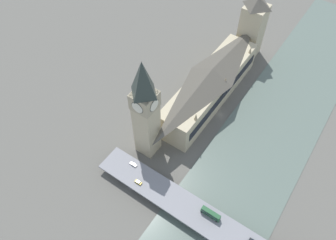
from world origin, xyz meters
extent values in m
plane|color=#605E56|center=(0.00, 0.00, 0.00)|extent=(600.00, 600.00, 0.00)
cube|color=slate|center=(-34.43, 0.00, 0.15)|extent=(56.87, 360.00, 0.30)
cube|color=#C1B28E|center=(14.30, -8.00, 10.87)|extent=(22.61, 97.06, 21.73)
cube|color=black|center=(2.85, -8.00, 11.95)|extent=(0.40, 89.29, 6.52)
pyramid|color=#514C42|center=(14.30, -8.00, 25.46)|extent=(22.15, 95.12, 7.45)
cone|color=tan|center=(4.00, -44.88, 24.23)|extent=(2.20, 2.20, 5.00)
cone|color=tan|center=(4.00, -8.00, 24.23)|extent=(2.20, 2.20, 5.00)
cone|color=tan|center=(4.00, 28.88, 24.23)|extent=(2.20, 2.20, 5.00)
cube|color=#C1B28E|center=(24.42, 50.44, 25.56)|extent=(11.82, 11.82, 51.13)
cube|color=tan|center=(24.42, 50.44, 45.81)|extent=(12.53, 12.53, 10.64)
cylinder|color=black|center=(18.34, 50.44, 45.81)|extent=(0.50, 7.51, 7.51)
cylinder|color=silver|center=(18.22, 50.44, 45.81)|extent=(0.62, 6.95, 6.95)
cylinder|color=black|center=(30.51, 50.44, 45.81)|extent=(0.50, 7.51, 7.51)
cylinder|color=silver|center=(30.63, 50.44, 45.81)|extent=(0.62, 6.95, 6.95)
cylinder|color=black|center=(24.42, 44.35, 45.81)|extent=(7.51, 0.50, 7.51)
cylinder|color=silver|center=(24.42, 44.23, 45.81)|extent=(6.95, 0.62, 6.95)
cylinder|color=black|center=(24.42, 56.52, 45.81)|extent=(7.51, 0.50, 7.51)
cylinder|color=silver|center=(24.42, 56.64, 45.81)|extent=(6.95, 0.62, 6.95)
pyramid|color=#2D3833|center=(24.42, 50.44, 62.06)|extent=(12.06, 12.06, 21.87)
cube|color=#C1B28E|center=(14.30, -68.72, 21.34)|extent=(16.38, 16.38, 42.67)
pyramid|color=#514C42|center=(14.30, -68.72, 46.36)|extent=(16.38, 16.38, 7.37)
cube|color=slate|center=(-34.43, 72.69, 2.57)|extent=(3.00, 14.18, 5.13)
cube|color=slate|center=(16.57, 72.69, 2.57)|extent=(3.00, 14.18, 5.13)
cube|color=gray|center=(-34.43, 72.69, 5.73)|extent=(145.73, 16.68, 1.20)
cube|color=#235B33|center=(-31.39, 69.60, 7.69)|extent=(11.06, 2.52, 1.87)
cube|color=black|center=(-31.39, 69.60, 8.06)|extent=(9.95, 2.58, 0.82)
cube|color=#235B33|center=(-31.39, 69.60, 9.71)|extent=(10.84, 2.52, 2.19)
cube|color=black|center=(-31.39, 69.60, 9.82)|extent=(9.95, 2.58, 1.05)
cube|color=#1E4E2B|center=(-31.39, 69.60, 10.89)|extent=(10.73, 2.40, 0.16)
cylinder|color=black|center=(-26.70, 68.45, 6.86)|extent=(1.05, 0.28, 1.05)
cylinder|color=black|center=(-26.70, 70.76, 6.86)|extent=(1.05, 0.28, 1.05)
cylinder|color=black|center=(-35.97, 68.45, 6.86)|extent=(1.05, 0.28, 1.05)
cylinder|color=black|center=(-35.97, 70.76, 6.86)|extent=(1.05, 0.28, 1.05)
cube|color=gold|center=(12.26, 76.10, 6.90)|extent=(4.24, 1.87, 0.63)
cube|color=black|center=(12.14, 76.10, 7.48)|extent=(2.20, 1.69, 0.53)
cylinder|color=black|center=(13.89, 75.25, 6.68)|extent=(0.70, 0.22, 0.70)
cylinder|color=black|center=(13.89, 76.95, 6.68)|extent=(0.70, 0.22, 0.70)
cylinder|color=black|center=(10.64, 75.25, 6.68)|extent=(0.70, 0.22, 0.70)
cylinder|color=black|center=(10.64, 76.95, 6.68)|extent=(0.70, 0.22, 0.70)
cube|color=silver|center=(21.97, 68.49, 6.84)|extent=(4.74, 1.81, 0.57)
cube|color=black|center=(21.83, 68.49, 7.37)|extent=(2.46, 1.63, 0.50)
cylinder|color=black|center=(23.91, 67.68, 6.64)|extent=(0.61, 0.22, 0.61)
cylinder|color=black|center=(23.91, 69.31, 6.64)|extent=(0.61, 0.22, 0.61)
cylinder|color=black|center=(20.04, 67.68, 6.64)|extent=(0.61, 0.22, 0.61)
cylinder|color=black|center=(20.04, 69.31, 6.64)|extent=(0.61, 0.22, 0.61)
cylinder|color=black|center=(-54.54, 68.46, 6.64)|extent=(0.63, 0.22, 0.63)
camera|label=1|loc=(-51.44, 138.47, 175.79)|focal=35.00mm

